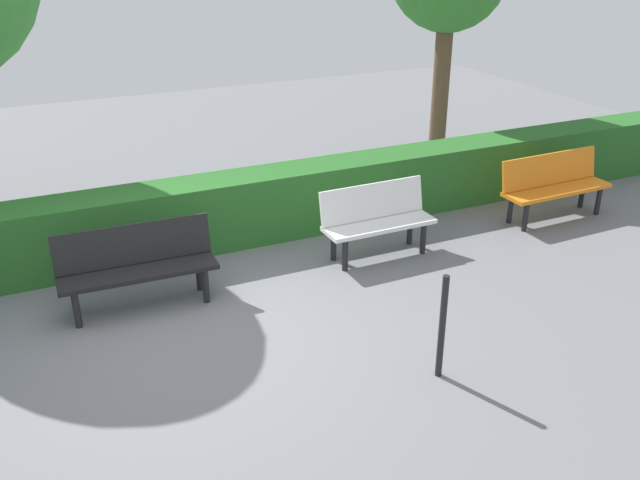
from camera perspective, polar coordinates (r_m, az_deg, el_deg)
The scene contains 6 objects.
ground_plane at distance 6.98m, azimuth -11.01°, elevation -7.75°, with size 21.03×21.03×0.00m, color slate.
bench_orange at distance 9.87m, azimuth 18.61°, elevation 4.43°, with size 1.59×0.49×0.86m.
bench_white at distance 8.29m, azimuth 4.65°, elevation 1.83°, with size 1.37×0.48×0.86m.
bench_black at distance 7.41m, azimuth -14.79°, elevation -1.84°, with size 1.62×0.51×0.86m.
hedge_row at distance 8.72m, azimuth -6.59°, elevation 2.56°, with size 17.03×0.61×0.86m, color #266023.
railing_post_mid at distance 6.14m, azimuth 9.97°, elevation -7.04°, with size 0.06×0.06×1.00m, color black.
Camera 1 is at (1.20, 5.79, 3.70)m, focal length 39.07 mm.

